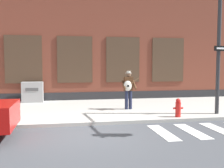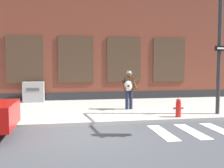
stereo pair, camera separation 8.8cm
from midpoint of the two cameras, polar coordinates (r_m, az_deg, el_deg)
The scene contains 6 objects.
ground_plane at distance 8.08m, azimuth -5.86°, elevation -10.77°, with size 160.00×160.00×0.00m, color #424449.
sidewalk at distance 11.90m, azimuth -7.13°, elevation -5.60°, with size 28.00×5.79×0.12m.
building_backdrop at distance 16.67m, azimuth -8.00°, elevation 9.24°, with size 28.00×4.06×7.10m.
busker at distance 11.51m, azimuth 3.92°, elevation -0.79°, with size 0.70×0.51×1.69m.
utility_box at distance 14.33m, azimuth -16.53°, elevation -1.67°, with size 1.07×0.55×1.06m.
fire_hydrant at distance 10.19m, azimuth 14.49°, elevation -5.06°, with size 0.38×0.20×0.70m.
Camera 2 is at (-0.46, -7.79, 2.10)m, focal length 42.00 mm.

